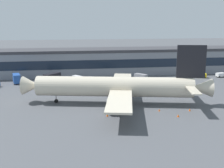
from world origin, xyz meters
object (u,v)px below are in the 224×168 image
Objects in this scene: airliner at (117,87)px; stair_truck at (16,78)px; catering_truck at (52,78)px; crew_van at (141,77)px; baggage_tug at (220,75)px; traffic_cone_0 at (190,110)px; traffic_cone_3 at (159,110)px; belt_loader at (79,78)px; pushback_tractor at (200,75)px; traffic_cone_2 at (107,115)px; traffic_cone_1 at (178,116)px.

stair_truck is (-33.42, 33.81, -3.09)m from airliner.
crew_van is at bearing 4.00° from catering_truck.
stair_truck is at bearing 163.79° from catering_truck.
traffic_cone_0 is at bearing -127.08° from baggage_tug.
traffic_cone_0 is at bearing -46.35° from catering_truck.
traffic_cone_3 is at bearing 171.79° from traffic_cone_0.
airliner is at bearing 138.96° from traffic_cone_3.
crew_van is at bearing 93.74° from traffic_cone_0.
pushback_tractor is at bearing -1.11° from belt_loader.
traffic_cone_2 is at bearing -177.75° from traffic_cone_0.
crew_van is (48.63, -1.50, -0.52)m from stair_truck.
crew_van is 35.16m from catering_truck.
pushback_tractor is 9.00m from baggage_tug.
crew_van reaches higher than traffic_cone_2.
stair_truck is 9.00× the size of traffic_cone_1.
airliner is 19.65m from traffic_cone_1.
belt_loader reaches higher than traffic_cone_0.
traffic_cone_3 is (14.26, 2.04, -0.06)m from traffic_cone_2.
airliner is at bearing -56.39° from catering_truck.
traffic_cone_1 is 1.18× the size of traffic_cone_3.
crew_van is at bearing 87.36° from traffic_cone_1.
traffic_cone_2 is at bearing -83.46° from belt_loader.
airliner is 89.78× the size of traffic_cone_3.
crew_van reaches higher than pushback_tractor.
baggage_tug is at bearing 38.66° from traffic_cone_2.
crew_van reaches higher than baggage_tug.
traffic_cone_1 is at bearing -92.64° from crew_van.
stair_truck is at bearing 134.27° from traffic_cone_1.
traffic_cone_2 is at bearing -112.35° from airliner.
stair_truck is at bearing 179.74° from pushback_tractor.
pushback_tractor is at bearing 43.93° from traffic_cone_2.
traffic_cone_2 is (-17.46, 3.24, 0.00)m from traffic_cone_1.
catering_truck is at bearing 127.70° from traffic_cone_3.
baggage_tug is (35.22, 0.87, -0.37)m from crew_van.
crew_van is at bearing -177.47° from pushback_tractor.
airliner is at bearing 67.65° from traffic_cone_2.
catering_truck reaches higher than traffic_cone_3.
stair_truck is at bearing 134.66° from airliner.
traffic_cone_0 is 8.16m from traffic_cone_3.
airliner is 75.75× the size of traffic_cone_2.
stair_truck is 48.65m from crew_van.
traffic_cone_3 is (19.44, -43.07, -0.85)m from belt_loader.
airliner is 10.13× the size of crew_van.
traffic_cone_2 reaches higher than traffic_cone_0.
pushback_tractor is 7.57× the size of traffic_cone_2.
airliner reaches higher than crew_van.
traffic_cone_3 is (-40.55, -41.80, -0.78)m from baggage_tug.
crew_van reaches higher than traffic_cone_0.
traffic_cone_0 is (-32.47, -42.96, -0.75)m from baggage_tug.
traffic_cone_1 is at bearing -45.73° from stair_truck.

